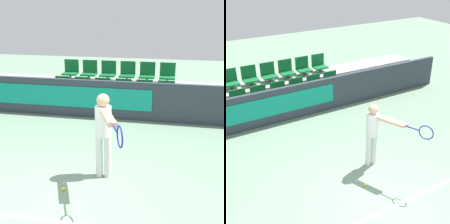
# 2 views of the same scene
# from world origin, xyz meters

# --- Properties ---
(ground_plane) EXTENTS (30.00, 30.00, 0.00)m
(ground_plane) POSITION_xyz_m (0.00, 0.00, 0.00)
(ground_plane) COLOR gray
(court_baseline) EXTENTS (5.07, 0.08, 0.01)m
(court_baseline) POSITION_xyz_m (0.00, -0.13, 0.00)
(court_baseline) COLOR white
(court_baseline) RESTS_ON ground
(barrier_wall) EXTENTS (11.17, 0.14, 1.09)m
(barrier_wall) POSITION_xyz_m (-0.03, 4.42, 0.54)
(barrier_wall) COLOR #2D3842
(barrier_wall) RESTS_ON ground
(bleacher_tier_front) EXTENTS (10.77, 0.90, 0.37)m
(bleacher_tier_front) POSITION_xyz_m (0.00, 4.96, 0.18)
(bleacher_tier_front) COLOR #9E9E99
(bleacher_tier_front) RESTS_ON ground
(bleacher_tier_middle) EXTENTS (10.77, 0.90, 0.74)m
(bleacher_tier_middle) POSITION_xyz_m (0.00, 5.86, 0.37)
(bleacher_tier_middle) COLOR #9E9E99
(bleacher_tier_middle) RESTS_ON ground
(stadium_chair_0) EXTENTS (0.48, 0.42, 0.62)m
(stadium_chair_0) POSITION_xyz_m (-1.58, 5.08, 0.64)
(stadium_chair_0) COLOR #333333
(stadium_chair_0) RESTS_ON bleacher_tier_front
(stadium_chair_1) EXTENTS (0.48, 0.42, 0.62)m
(stadium_chair_1) POSITION_xyz_m (-0.95, 5.08, 0.64)
(stadium_chair_1) COLOR #333333
(stadium_chair_1) RESTS_ON bleacher_tier_front
(stadium_chair_2) EXTENTS (0.48, 0.42, 0.62)m
(stadium_chair_2) POSITION_xyz_m (-0.32, 5.08, 0.64)
(stadium_chair_2) COLOR #333333
(stadium_chair_2) RESTS_ON bleacher_tier_front
(stadium_chair_3) EXTENTS (0.48, 0.42, 0.62)m
(stadium_chair_3) POSITION_xyz_m (0.32, 5.08, 0.64)
(stadium_chair_3) COLOR #333333
(stadium_chair_3) RESTS_ON bleacher_tier_front
(stadium_chair_4) EXTENTS (0.48, 0.42, 0.62)m
(stadium_chair_4) POSITION_xyz_m (0.95, 5.08, 0.64)
(stadium_chair_4) COLOR #333333
(stadium_chair_4) RESTS_ON bleacher_tier_front
(stadium_chair_5) EXTENTS (0.48, 0.42, 0.62)m
(stadium_chair_5) POSITION_xyz_m (1.58, 5.08, 0.64)
(stadium_chair_5) COLOR #333333
(stadium_chair_5) RESTS_ON bleacher_tier_front
(stadium_chair_6) EXTENTS (0.48, 0.42, 0.62)m
(stadium_chair_6) POSITION_xyz_m (-1.58, 5.98, 1.01)
(stadium_chair_6) COLOR #333333
(stadium_chair_6) RESTS_ON bleacher_tier_middle
(stadium_chair_7) EXTENTS (0.48, 0.42, 0.62)m
(stadium_chair_7) POSITION_xyz_m (-0.95, 5.98, 1.01)
(stadium_chair_7) COLOR #333333
(stadium_chair_7) RESTS_ON bleacher_tier_middle
(stadium_chair_8) EXTENTS (0.48, 0.42, 0.62)m
(stadium_chair_8) POSITION_xyz_m (-0.32, 5.98, 1.01)
(stadium_chair_8) COLOR #333333
(stadium_chair_8) RESTS_ON bleacher_tier_middle
(stadium_chair_9) EXTENTS (0.48, 0.42, 0.62)m
(stadium_chair_9) POSITION_xyz_m (0.32, 5.98, 1.01)
(stadium_chair_9) COLOR #333333
(stadium_chair_9) RESTS_ON bleacher_tier_middle
(stadium_chair_10) EXTENTS (0.48, 0.42, 0.62)m
(stadium_chair_10) POSITION_xyz_m (0.95, 5.98, 1.01)
(stadium_chair_10) COLOR #333333
(stadium_chair_10) RESTS_ON bleacher_tier_middle
(stadium_chair_11) EXTENTS (0.48, 0.42, 0.62)m
(stadium_chair_11) POSITION_xyz_m (1.58, 5.98, 1.01)
(stadium_chair_11) COLOR #333333
(stadium_chair_11) RESTS_ON bleacher_tier_middle
(tennis_player) EXTENTS (0.72, 1.46, 1.61)m
(tennis_player) POSITION_xyz_m (0.60, 1.22, 0.99)
(tennis_player) COLOR silver
(tennis_player) RESTS_ON ground
(tennis_ball) EXTENTS (0.07, 0.07, 0.07)m
(tennis_ball) POSITION_xyz_m (-0.02, 0.68, 0.03)
(tennis_ball) COLOR #CCDB33
(tennis_ball) RESTS_ON ground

